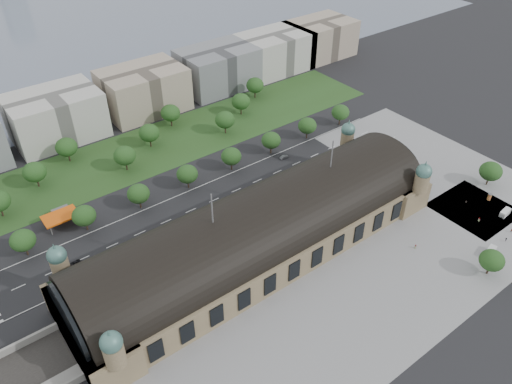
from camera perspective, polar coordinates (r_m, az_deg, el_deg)
ground at (r=194.90m, az=0.40°, el=-6.87°), size 900.00×900.00×0.00m
station at (r=187.92m, az=0.41°, el=-4.61°), size 150.00×48.40×44.30m
plaza_south at (r=178.85m, az=11.91°, el=-13.17°), size 190.00×48.00×0.12m
plaza_east at (r=257.54m, az=18.90°, el=3.18°), size 56.00×100.00×0.12m
road_slab at (r=211.70m, az=-10.24°, el=-3.36°), size 260.00×26.00×0.10m
grass_belt at (r=254.76m, az=-15.26°, el=3.56°), size 300.00×45.00×0.10m
petrol_station at (r=222.63m, az=-21.38°, el=-2.40°), size 14.00×13.00×5.05m
lake at (r=439.18m, az=-25.08°, el=15.80°), size 700.00×320.00×0.08m
office_3 at (r=278.94m, az=-21.91°, el=8.06°), size 45.00×32.00×24.00m
office_4 at (r=293.11m, az=-12.72°, el=11.28°), size 45.00×32.00×24.00m
office_5 at (r=314.68m, az=-4.41°, el=13.90°), size 45.00×32.00×24.00m
office_6 at (r=339.25m, az=2.16°, el=15.74°), size 45.00×32.00×24.00m
office_7 at (r=364.39m, az=7.28°, el=17.01°), size 45.00×32.00×24.00m
tree_row_2 at (r=208.29m, az=-25.11°, el=-5.03°), size 9.60×9.60×11.52m
tree_row_3 at (r=211.28m, az=-19.07°, el=-2.57°), size 9.60×9.60×11.52m
tree_row_4 at (r=216.89m, az=-13.29°, el=-0.19°), size 9.60×9.60×11.52m
tree_row_5 at (r=224.94m, az=-7.86°, el=2.05°), size 9.60×9.60×11.52m
tree_row_6 at (r=235.17m, az=-2.85°, el=4.09°), size 9.60×9.60×11.52m
tree_row_7 at (r=247.31m, az=1.73°, el=5.93°), size 9.60×9.60×11.52m
tree_row_8 at (r=261.11m, az=5.89°, el=7.55°), size 9.60×9.60×11.52m
tree_row_9 at (r=276.30m, az=9.63°, el=8.97°), size 9.60×9.60×11.52m
tree_belt_4 at (r=244.11m, az=-23.98°, el=2.10°), size 10.40×10.40×12.48m
tree_belt_5 at (r=257.40m, az=-20.85°, el=4.82°), size 10.40×10.40×12.48m
tree_belt_6 at (r=242.23m, az=-14.78°, el=4.04°), size 10.40×10.40×12.48m
tree_belt_7 at (r=257.86m, az=-12.13°, el=6.63°), size 10.40×10.40×12.48m
tree_belt_8 at (r=274.45m, az=-9.76°, el=8.90°), size 10.40×10.40×12.48m
tree_belt_9 at (r=264.41m, az=-3.57°, el=8.24°), size 10.40×10.40×12.48m
tree_belt_10 at (r=282.66m, az=-1.74°, el=10.31°), size 10.40×10.40×12.48m
tree_belt_11 at (r=301.49m, az=-0.12°, el=12.11°), size 10.40×10.40×12.48m
tree_plaza_ne at (r=248.29m, az=25.25°, el=2.15°), size 10.00×10.00×11.69m
tree_plaza_s at (r=201.04m, az=25.35°, el=-7.07°), size 9.00×9.00×10.64m
traffic_car_2 at (r=201.48m, az=-20.06°, el=-7.68°), size 4.99×2.38×1.38m
traffic_car_4 at (r=219.00m, az=-3.91°, el=-0.95°), size 4.07×1.93×1.35m
traffic_car_5 at (r=246.93m, az=3.24°, el=4.01°), size 4.77×1.92×1.54m
traffic_car_6 at (r=253.22m, az=10.37°, el=4.29°), size 4.87×2.73×1.29m
parked_car_0 at (r=191.14m, az=-19.88°, el=-10.54°), size 5.09×4.27×1.64m
parked_car_1 at (r=192.02m, az=-20.54°, el=-10.47°), size 6.28×5.67×1.62m
parked_car_2 at (r=194.66m, az=-14.89°, el=-8.25°), size 5.15×4.67×1.44m
parked_car_3 at (r=192.83m, az=-19.26°, el=-9.92°), size 3.91×3.53×1.29m
parked_car_4 at (r=192.84m, az=-16.62°, el=-9.21°), size 4.24×2.94×1.33m
parked_car_5 at (r=196.88m, az=-13.25°, el=-7.27°), size 6.16×5.22×1.57m
parked_car_6 at (r=199.96m, az=-10.34°, el=-5.97°), size 5.23×3.80×1.41m
bus_west at (r=204.22m, az=-10.60°, el=-4.49°), size 13.27×3.12×3.70m
bus_mid at (r=210.27m, az=-4.10°, el=-2.43°), size 13.18×3.50×3.64m
bus_east at (r=221.31m, az=1.10°, el=-0.04°), size 12.81×4.05×3.51m
van_east at (r=235.51m, az=26.55°, el=-2.17°), size 6.12×2.97×2.56m
van_south at (r=212.90m, az=25.18°, el=-6.25°), size 6.64×3.78×2.71m
advertising_column at (r=241.51m, az=25.13°, el=-0.50°), size 1.79×1.79×3.40m
pedestrian_0 at (r=205.36m, az=17.76°, el=-5.96°), size 1.05×0.76×1.94m
pedestrian_2 at (r=235.98m, az=22.86°, el=-1.04°), size 0.65×0.87×1.59m
pedestrian_3 at (r=227.76m, az=27.17°, el=-3.93°), size 1.17×0.73×1.86m
pedestrian_4 at (r=222.06m, az=26.64°, el=-4.90°), size 1.26×1.06×1.82m
pedestrian_5 at (r=227.69m, az=24.13°, el=-2.89°), size 0.65×1.02×1.98m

